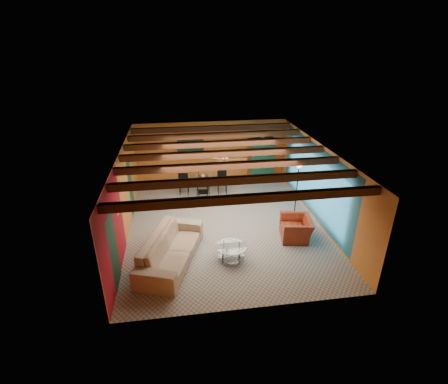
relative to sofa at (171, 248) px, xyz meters
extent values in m
cube|color=gray|center=(1.83, 1.84, -0.43)|extent=(6.50, 8.00, 0.01)
cube|color=silver|center=(1.83, 1.84, 2.27)|extent=(6.50, 8.00, 0.01)
cube|color=orange|center=(1.83, 5.84, 0.92)|extent=(6.50, 0.02, 2.70)
cube|color=maroon|center=(-1.42, 1.84, 0.92)|extent=(0.02, 8.00, 2.70)
cube|color=teal|center=(5.08, 1.84, 0.92)|extent=(0.02, 8.00, 2.70)
imported|color=#9F8267|center=(0.00, 0.00, 0.00)|extent=(2.06, 3.17, 0.86)
imported|color=maroon|center=(3.96, 0.67, -0.08)|extent=(1.12, 1.23, 0.70)
cube|color=brown|center=(4.03, 5.54, 0.51)|extent=(1.16, 0.73, 1.89)
cube|color=black|center=(0.93, 5.80, 1.22)|extent=(1.05, 0.03, 0.65)
imported|color=#26661E|center=(4.03, 5.54, 1.71)|extent=(0.56, 0.53, 0.50)
imported|color=orange|center=(1.32, 4.48, 0.68)|extent=(0.21, 0.21, 0.18)
camera|label=1|loc=(0.33, -8.03, 5.42)|focal=26.58mm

